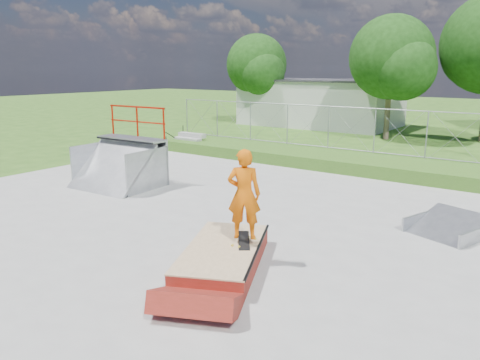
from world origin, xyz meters
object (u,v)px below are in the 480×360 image
at_px(flat_bank_ramp, 448,226).
at_px(skater, 244,198).
at_px(grind_box, 223,257).
at_px(quarter_pipe, 115,149).

xyz_separation_m(flat_bank_ramp, skater, (-2.96, -4.13, 1.14)).
distance_m(grind_box, skater, 1.24).
relative_size(quarter_pipe, flat_bank_ramp, 1.64).
bearing_deg(skater, grind_box, 31.41).
height_order(quarter_pipe, flat_bank_ramp, quarter_pipe).
relative_size(grind_box, flat_bank_ramp, 2.03).
distance_m(grind_box, flat_bank_ramp, 5.53).
bearing_deg(quarter_pipe, skater, -23.41).
xyz_separation_m(quarter_pipe, skater, (6.95, -2.62, 0.07)).
bearing_deg(grind_box, quarter_pipe, 131.40).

